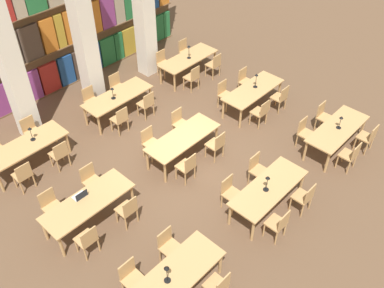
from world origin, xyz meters
TOP-DOWN VIEW (x-y plane):
  - ground_plane at (0.00, 0.00)m, footprint 40.00×40.00m
  - bookshelf_bank at (0.01, 5.54)m, footprint 9.73×0.35m
  - pillar_left at (-2.37, 4.09)m, footprint 0.53×0.53m
  - pillar_center at (0.00, 4.09)m, footprint 0.53×0.53m
  - reading_table_0 at (-3.15, -2.76)m, footprint 2.21×0.83m
  - chair_1 at (-3.69, -2.05)m, footprint 0.42×0.40m
  - chair_2 at (-2.63, -3.46)m, footprint 0.42×0.40m
  - chair_3 at (-2.63, -2.05)m, footprint 0.42×0.40m
  - desk_lamp_0 at (-3.33, -2.74)m, footprint 0.14×0.14m
  - reading_table_1 at (0.06, -2.74)m, footprint 2.21×0.83m
  - chair_4 at (-0.52, -3.44)m, footprint 0.42×0.40m
  - chair_5 at (-0.52, -2.04)m, footprint 0.42×0.40m
  - chair_6 at (0.58, -3.44)m, footprint 0.42×0.40m
  - chair_7 at (0.58, -2.04)m, footprint 0.42×0.40m
  - desk_lamp_1 at (-0.06, -2.74)m, footprint 0.14×0.14m
  - reading_table_2 at (3.20, -2.84)m, footprint 2.21×0.83m
  - chair_8 at (2.69, -3.54)m, footprint 0.42×0.40m
  - chair_9 at (2.69, -2.14)m, footprint 0.42×0.40m
  - chair_10 at (3.71, -3.54)m, footprint 0.42×0.40m
  - chair_11 at (3.71, -2.14)m, footprint 0.42×0.40m
  - desk_lamp_2 at (3.22, -2.85)m, footprint 0.14×0.14m
  - reading_table_3 at (-3.17, 0.06)m, footprint 2.21×0.83m
  - chair_12 at (-3.74, -0.64)m, footprint 0.42×0.40m
  - chair_13 at (-3.74, 0.76)m, footprint 0.42×0.40m
  - chair_14 at (-2.58, -0.64)m, footprint 0.42×0.40m
  - chair_15 at (-2.58, 0.76)m, footprint 0.42×0.40m
  - laptop at (-3.20, 0.29)m, footprint 0.32×0.22m
  - reading_table_4 at (-0.01, 0.05)m, footprint 2.21×0.83m
  - chair_16 at (-0.59, -0.65)m, footprint 0.42×0.40m
  - chair_17 at (-0.59, 0.75)m, footprint 0.42×0.40m
  - chair_18 at (0.58, -0.65)m, footprint 0.42×0.40m
  - chair_19 at (0.58, 0.75)m, footprint 0.42×0.40m
  - reading_table_5 at (3.13, 0.04)m, footprint 2.21×0.83m
  - chair_20 at (2.60, -0.66)m, footprint 0.42×0.40m
  - chair_21 at (2.60, 0.74)m, footprint 0.42×0.40m
  - chair_22 at (3.64, -0.66)m, footprint 0.42×0.40m
  - chair_23 at (3.64, 0.74)m, footprint 0.42×0.40m
  - desk_lamp_3 at (3.27, 0.06)m, footprint 0.14×0.14m
  - reading_table_6 at (-3.11, 2.87)m, footprint 2.21×0.83m
  - chair_24 at (-3.66, 2.17)m, footprint 0.42×0.40m
  - chair_26 at (-2.57, 2.17)m, footprint 0.42×0.40m
  - chair_27 at (-2.57, 3.57)m, footprint 0.42×0.40m
  - desk_lamp_4 at (-2.85, 2.91)m, footprint 0.14×0.14m
  - reading_table_7 at (0.02, 2.85)m, footprint 2.21×0.83m
  - chair_28 at (-0.49, 2.15)m, footprint 0.42×0.40m
  - chair_29 at (-0.49, 3.55)m, footprint 0.42×0.40m
  - chair_30 at (0.55, 2.15)m, footprint 0.42×0.40m
  - chair_31 at (0.55, 3.55)m, footprint 0.42×0.40m
  - desk_lamp_5 at (-0.16, 2.83)m, footprint 0.14×0.14m
  - reading_table_8 at (3.15, 2.84)m, footprint 2.21×0.83m
  - chair_32 at (2.61, 2.14)m, footprint 0.42×0.40m
  - chair_33 at (2.61, 3.54)m, footprint 0.42×0.40m
  - chair_34 at (3.72, 2.14)m, footprint 0.42×0.40m
  - chair_35 at (3.72, 3.54)m, footprint 0.42×0.40m
  - desk_lamp_6 at (3.14, 2.80)m, footprint 0.14×0.14m

SIDE VIEW (x-z plane):
  - ground_plane at x=0.00m, z-range 0.00..0.00m
  - chair_1 at x=-3.69m, z-range 0.04..0.94m
  - chair_2 at x=-2.63m, z-range 0.04..0.94m
  - chair_3 at x=-2.63m, z-range 0.04..0.94m
  - chair_4 at x=-0.52m, z-range 0.04..0.94m
  - chair_5 at x=-0.52m, z-range 0.04..0.94m
  - chair_6 at x=0.58m, z-range 0.04..0.94m
  - chair_7 at x=0.58m, z-range 0.04..0.94m
  - chair_8 at x=2.69m, z-range 0.04..0.94m
  - chair_9 at x=2.69m, z-range 0.04..0.94m
  - chair_10 at x=3.71m, z-range 0.04..0.94m
  - chair_11 at x=3.71m, z-range 0.04..0.94m
  - chair_12 at x=-3.74m, z-range 0.04..0.94m
  - chair_13 at x=-3.74m, z-range 0.04..0.94m
  - chair_14 at x=-2.58m, z-range 0.04..0.94m
  - chair_15 at x=-2.58m, z-range 0.04..0.94m
  - chair_16 at x=-0.59m, z-range 0.04..0.94m
  - chair_17 at x=-0.59m, z-range 0.04..0.94m
  - chair_18 at x=0.58m, z-range 0.04..0.94m
  - chair_19 at x=0.58m, z-range 0.04..0.94m
  - chair_20 at x=2.60m, z-range 0.04..0.94m
  - chair_21 at x=2.60m, z-range 0.04..0.94m
  - chair_22 at x=3.64m, z-range 0.04..0.94m
  - chair_23 at x=3.64m, z-range 0.04..0.94m
  - chair_24 at x=-3.66m, z-range 0.04..0.94m
  - chair_26 at x=-2.57m, z-range 0.04..0.94m
  - chair_27 at x=-2.57m, z-range 0.04..0.94m
  - chair_28 at x=-0.49m, z-range 0.04..0.94m
  - chair_29 at x=-0.49m, z-range 0.04..0.94m
  - chair_30 at x=0.55m, z-range 0.04..0.94m
  - chair_31 at x=0.55m, z-range 0.04..0.94m
  - chair_32 at x=2.61m, z-range 0.04..0.94m
  - chair_33 at x=2.61m, z-range 0.04..0.94m
  - chair_34 at x=3.72m, z-range 0.04..0.94m
  - chair_35 at x=3.72m, z-range 0.04..0.94m
  - reading_table_0 at x=-3.15m, z-range 0.29..1.02m
  - reading_table_1 at x=0.06m, z-range 0.29..1.02m
  - reading_table_2 at x=3.20m, z-range 0.29..1.02m
  - reading_table_3 at x=-3.17m, z-range 0.29..1.02m
  - reading_table_4 at x=-0.01m, z-range 0.29..1.02m
  - reading_table_5 at x=3.13m, z-range 0.29..1.02m
  - reading_table_6 at x=-3.11m, z-range 0.29..1.02m
  - reading_table_7 at x=0.02m, z-range 0.29..1.02m
  - reading_table_8 at x=3.15m, z-range 0.29..1.02m
  - laptop at x=-3.20m, z-range 0.66..0.88m
  - desk_lamp_5 at x=-0.16m, z-range 0.80..1.19m
  - desk_lamp_2 at x=3.22m, z-range 0.80..1.20m
  - desk_lamp_4 at x=-2.85m, z-range 0.80..1.23m
  - desk_lamp_1 at x=-0.06m, z-range 0.81..1.26m
  - desk_lamp_3 at x=3.27m, z-range 0.81..1.30m
  - desk_lamp_0 at x=-3.33m, z-range 0.81..1.30m
  - desk_lamp_6 at x=3.14m, z-range 0.81..1.31m
  - bookshelf_bank at x=0.01m, z-range -0.10..5.40m
  - pillar_left at x=-2.37m, z-range 0.00..6.00m
  - pillar_center at x=0.00m, z-range 0.00..6.00m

